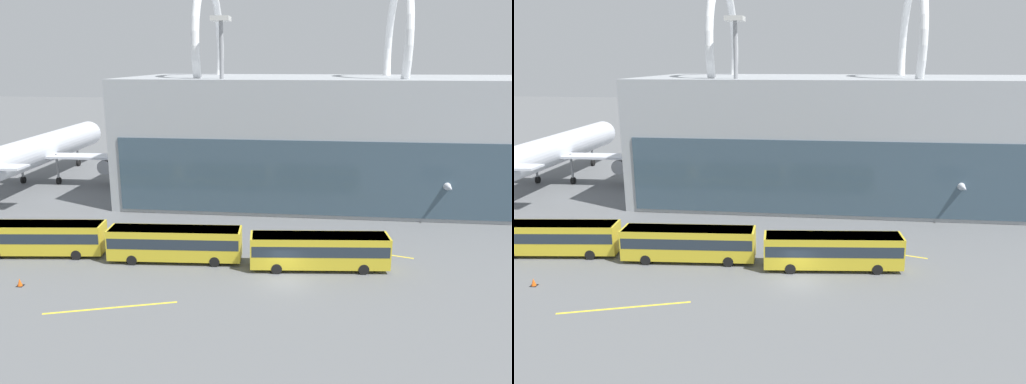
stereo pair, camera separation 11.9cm
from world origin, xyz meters
TOP-DOWN VIEW (x-y plane):
  - ground_plane at (0.00, 0.00)m, footprint 440.00×440.00m
  - airliner_at_gate_near at (-41.10, 33.03)m, footprint 40.70×41.36m
  - airliner_at_gate_far at (16.61, 37.60)m, footprint 46.16×42.96m
  - shuttle_bus_0 at (-25.06, 3.63)m, footprint 13.21×4.05m
  - shuttle_bus_1 at (-11.01, 3.64)m, footprint 13.13×3.49m
  - shuttle_bus_2 at (3.03, 3.26)m, footprint 13.19×3.91m
  - floodlight_mast at (-9.35, 21.69)m, footprint 2.27×2.27m
  - lane_stripe_0 at (9.05, 7.90)m, footprint 7.07×2.35m
  - lane_stripe_3 at (-13.59, -6.45)m, footprint 10.08×3.38m
  - traffic_cone_0 at (-23.14, -3.48)m, footprint 0.58×0.58m

SIDE VIEW (x-z plane):
  - ground_plane at x=0.00m, z-range 0.00..0.00m
  - lane_stripe_0 at x=9.05m, z-range 0.00..0.01m
  - lane_stripe_3 at x=-13.59m, z-range 0.00..0.01m
  - traffic_cone_0 at x=-23.14m, z-range -0.01..0.68m
  - shuttle_bus_0 at x=-25.06m, z-range 0.29..3.66m
  - shuttle_bus_1 at x=-11.01m, z-range 0.29..3.66m
  - shuttle_bus_2 at x=3.03m, z-range 0.29..3.66m
  - airliner_at_gate_far at x=16.61m, z-range -2.29..11.55m
  - airliner_at_gate_near at x=-41.10m, z-range -1.98..12.72m
  - floodlight_mast at x=-9.35m, z-range 3.37..27.78m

